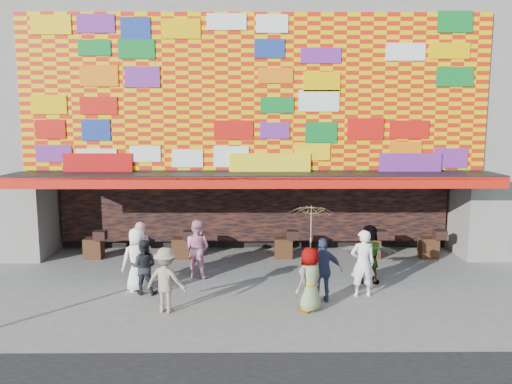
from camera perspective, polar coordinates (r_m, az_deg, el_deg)
ground at (r=12.94m, az=-0.12°, el=-13.08°), size 90.00×90.00×0.00m
shop_building at (r=20.23m, az=-0.26°, el=9.75°), size 15.20×9.40×10.00m
ped_a at (r=14.27m, az=-13.38°, el=-7.50°), size 1.03×0.92×1.78m
ped_b at (r=14.84m, az=-12.99°, el=-6.77°), size 0.72×0.52×1.83m
ped_c at (r=14.01m, az=-12.69°, el=-8.34°), size 0.77×0.62×1.51m
ped_d at (r=12.63m, az=-10.24°, el=-9.86°), size 1.17×0.88×1.62m
ped_e at (r=13.20m, az=7.67°, el=-8.83°), size 1.01×0.45×1.69m
ped_f at (r=14.89m, az=12.79°, el=-6.90°), size 1.68×0.88×1.73m
ped_g at (r=12.54m, az=6.19°, el=-9.90°), size 0.93×0.92×1.62m
ped_h at (r=13.76m, az=12.10°, el=-7.95°), size 0.69×0.47×1.82m
ped_i at (r=15.19m, az=-6.77°, el=-6.42°), size 1.04×0.94×1.75m
parasol at (r=12.19m, az=6.29°, el=-3.75°), size 1.31×1.32×1.92m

